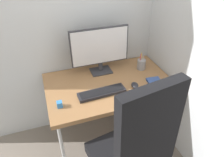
{
  "coord_description": "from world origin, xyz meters",
  "views": [
    {
      "loc": [
        -0.55,
        -1.58,
        1.89
      ],
      "look_at": [
        -0.0,
        -0.08,
        0.83
      ],
      "focal_mm": 33.93,
      "sensor_mm": 36.0,
      "label": 1
    }
  ],
  "objects": [
    {
      "name": "mouse",
      "position": [
        0.2,
        -0.14,
        0.75
      ],
      "size": [
        0.09,
        0.11,
        0.04
      ],
      "primitive_type": "ellipsoid",
      "rotation": [
        0.0,
        0.0,
        -0.25
      ],
      "color": "black",
      "rests_on": "desk"
    },
    {
      "name": "desk",
      "position": [
        0.0,
        0.0,
        0.69
      ],
      "size": [
        1.21,
        0.78,
        0.73
      ],
      "color": "#996B42",
      "rests_on": "ground_plane"
    },
    {
      "name": "monitor",
      "position": [
        -0.02,
        0.24,
        0.99
      ],
      "size": [
        0.58,
        0.17,
        0.47
      ],
      "color": "#333338",
      "rests_on": "desk"
    },
    {
      "name": "wall_side_right",
      "position": [
        0.63,
        -0.26,
        1.4
      ],
      "size": [
        0.04,
        2.56,
        2.8
      ],
      "primitive_type": "cube",
      "color": "silver",
      "rests_on": "ground_plane"
    },
    {
      "name": "ground_plane",
      "position": [
        0.0,
        0.0,
        0.0
      ],
      "size": [
        8.0,
        8.0,
        0.0
      ],
      "primitive_type": "plane",
      "color": "slate"
    },
    {
      "name": "keyboard",
      "position": [
        -0.12,
        -0.14,
        0.74
      ],
      "size": [
        0.43,
        0.14,
        0.03
      ],
      "color": "black",
      "rests_on": "desk"
    },
    {
      "name": "wall_back",
      "position": [
        0.0,
        0.42,
        1.4
      ],
      "size": [
        2.98,
        0.04,
        2.8
      ],
      "primitive_type": "cube",
      "color": "silver",
      "rests_on": "ground_plane"
    },
    {
      "name": "pen_holder",
      "position": [
        0.4,
        0.14,
        0.78
      ],
      "size": [
        0.09,
        0.09,
        0.18
      ],
      "color": "gray",
      "rests_on": "desk"
    },
    {
      "name": "notebook",
      "position": [
        0.41,
        -0.16,
        0.74
      ],
      "size": [
        0.15,
        0.18,
        0.02
      ],
      "primitive_type": "cube",
      "rotation": [
        0.0,
        0.0,
        -0.11
      ],
      "color": "#334C8C",
      "rests_on": "desk"
    },
    {
      "name": "desk_clamp_accessory",
      "position": [
        -0.5,
        -0.19,
        0.75
      ],
      "size": [
        0.04,
        0.04,
        0.05
      ],
      "primitive_type": "cube",
      "color": "#337FD8",
      "rests_on": "desk"
    },
    {
      "name": "office_chair",
      "position": [
        -0.1,
        -0.76,
        0.67
      ],
      "size": [
        0.61,
        0.61,
        1.3
      ],
      "color": "black",
      "rests_on": "ground_plane"
    }
  ]
}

